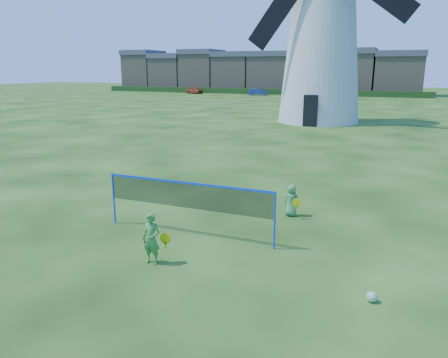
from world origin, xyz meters
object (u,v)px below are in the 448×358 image
player_girl (151,239)px  play_ball (372,297)px  windmill (322,35)px  player_boy (292,200)px  badminton_net (188,196)px  car_left (194,90)px  car_right (258,92)px

player_girl → play_ball: 5.05m
windmill → player_boy: 26.46m
player_girl → player_boy: bearing=63.6°
badminton_net → car_left: bearing=116.5°
windmill → car_left: bearing=130.2°
car_left → car_right: 12.51m
player_girl → car_left: car_left is taller
player_boy → badminton_net: bearing=55.9°
player_boy → car_left: (-33.72, 60.47, 0.13)m
player_girl → car_left: size_ratio=0.34×
play_ball → car_left: 74.51m
windmill → player_boy: windmill is taller
windmill → player_girl: size_ratio=16.42×
player_boy → car_left: bearing=-54.9°
player_boy → car_left: size_ratio=0.27×
windmill → player_girl: windmill is taller
car_right → player_girl: bearing=-176.1°
player_boy → car_right: size_ratio=0.28×
windmill → player_girl: (1.75, -29.94, -6.63)m
badminton_net → windmill: bearing=93.5°
badminton_net → car_right: bearing=106.7°
player_boy → windmill: bearing=-75.1°
badminton_net → play_ball: size_ratio=22.95×
badminton_net → player_boy: bearing=50.0°
player_girl → play_ball: bearing=1.4°
player_boy → play_ball: 5.29m
car_right → car_left: bearing=78.0°
badminton_net → player_girl: 2.03m
player_girl → car_right: player_girl is taller
play_ball → car_right: (-23.99, 65.02, 0.49)m
windmill → player_girl: 30.72m
player_boy → car_right: car_right is taller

